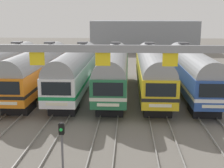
# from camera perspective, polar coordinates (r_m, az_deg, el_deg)

# --- Properties ---
(ground_plane) EXTENTS (160.00, 160.00, 0.00)m
(ground_plane) POSITION_cam_1_polar(r_m,az_deg,el_deg) (33.01, -3.12, -1.82)
(ground_plane) COLOR slate
(track_bed) EXTENTS (21.33, 70.00, 0.15)m
(track_bed) POSITION_cam_1_polar(r_m,az_deg,el_deg) (49.57, -1.03, 3.16)
(track_bed) COLOR gray
(track_bed) RESTS_ON ground
(commuter_train_stainless) EXTENTS (2.88, 18.06, 5.05)m
(commuter_train_stainless) POSITION_cam_1_polar(r_m,az_deg,el_deg) (34.93, -19.59, 2.77)
(commuter_train_stainless) COLOR #B2B5BA
(commuter_train_stainless) RESTS_ON ground
(commuter_train_orange) EXTENTS (2.88, 18.06, 5.05)m
(commuter_train_orange) POSITION_cam_1_polar(r_m,az_deg,el_deg) (33.61, -13.33, 2.80)
(commuter_train_orange) COLOR orange
(commuter_train_orange) RESTS_ON ground
(commuter_train_white) EXTENTS (2.88, 18.06, 5.05)m
(commuter_train_white) POSITION_cam_1_polar(r_m,az_deg,el_deg) (32.71, -6.64, 2.80)
(commuter_train_white) COLOR white
(commuter_train_white) RESTS_ON ground
(commuter_train_green) EXTENTS (2.88, 18.06, 5.05)m
(commuter_train_green) POSITION_cam_1_polar(r_m,az_deg,el_deg) (32.29, 0.32, 2.75)
(commuter_train_green) COLOR #236B42
(commuter_train_green) RESTS_ON ground
(commuter_train_yellow) EXTENTS (2.88, 18.06, 5.05)m
(commuter_train_yellow) POSITION_cam_1_polar(r_m,az_deg,el_deg) (32.34, 7.36, 2.67)
(commuter_train_yellow) COLOR gold
(commuter_train_yellow) RESTS_ON ground
(commuter_train_blue) EXTENTS (2.88, 18.06, 5.05)m
(commuter_train_blue) POSITION_cam_1_polar(r_m,az_deg,el_deg) (32.88, 14.28, 2.54)
(commuter_train_blue) COLOR #284C9E
(commuter_train_blue) RESTS_ON ground
(catenary_gantry) EXTENTS (25.07, 0.44, 6.97)m
(catenary_gantry) POSITION_cam_1_polar(r_m,az_deg,el_deg) (18.83, -7.71, 3.70)
(catenary_gantry) COLOR gray
(catenary_gantry) RESTS_ON ground
(yard_signal_mast) EXTENTS (0.28, 0.35, 2.65)m
(yard_signal_mast) POSITION_cam_1_polar(r_m,az_deg,el_deg) (17.00, -9.19, -9.51)
(yard_signal_mast) COLOR #59595E
(yard_signal_mast) RESTS_ON ground
(maintenance_building) EXTENTS (23.85, 10.00, 6.82)m
(maintenance_building) POSITION_cam_1_polar(r_m,az_deg,el_deg) (73.21, 5.83, 8.79)
(maintenance_building) COLOR gray
(maintenance_building) RESTS_ON ground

